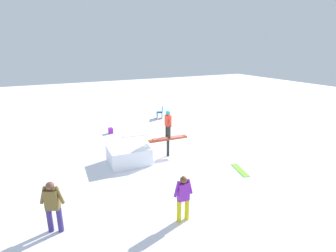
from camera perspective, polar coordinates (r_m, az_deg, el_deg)
The scene contains 10 objects.
ground_plane at distance 12.87m, azimuth 0.00°, elevation -6.51°, with size 60.00×60.00×0.00m, color white.
rail_feature at distance 12.59m, azimuth 0.00°, elevation -3.35°, with size 1.95×0.36×0.93m.
snow_kicker_ramp at distance 12.12m, azimuth -8.53°, elevation -6.24°, with size 1.80×1.50×0.78m, color white.
main_rider_on_rail at distance 12.32m, azimuth 0.00°, elevation 0.31°, with size 1.52×0.77×1.36m.
bystander_brown at distance 8.30m, azimuth -23.82°, elevation -15.32°, with size 0.67×0.39×1.58m.
bystander_purple at distance 8.10m, azimuth 3.34°, elevation -14.99°, with size 0.63×0.23×1.49m.
loose_snowboard_lime at distance 11.85m, azimuth 15.41°, elevation -9.25°, with size 1.25×0.28×0.02m, color #85DD3C.
loose_snowboard_white at distance 15.78m, azimuth -7.47°, elevation -2.11°, with size 1.32×0.28×0.02m, color white.
folding_chair at distance 19.38m, azimuth -1.69°, elevation 2.87°, with size 0.60×0.60×0.88m.
backpack_on_snow at distance 16.45m, azimuth -12.37°, elevation -0.99°, with size 0.30×0.22×0.34m, color purple.
Camera 1 is at (-5.21, -10.60, 5.12)m, focal length 28.00 mm.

